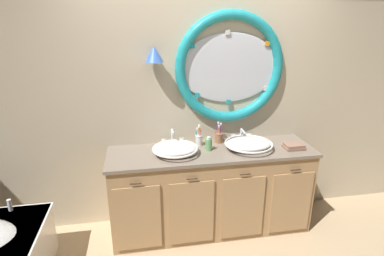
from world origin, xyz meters
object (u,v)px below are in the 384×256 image
toothbrush_holder_right (219,137)px  sink_basin_left (175,149)px  soap_dispenser (209,144)px  toothbrush_holder_left (199,139)px  folded_hand_towel (294,146)px  sink_basin_right (249,144)px

toothbrush_holder_right → sink_basin_left: bearing=-155.6°
sink_basin_left → toothbrush_holder_right: toothbrush_holder_right is taller
toothbrush_holder_right → soap_dispenser: size_ratio=1.50×
toothbrush_holder_right → soap_dispenser: (-0.15, -0.18, 0.01)m
sink_basin_left → toothbrush_holder_right: size_ratio=1.97×
sink_basin_left → toothbrush_holder_left: size_ratio=1.94×
soap_dispenser → toothbrush_holder_left: bearing=116.9°
toothbrush_holder_right → folded_hand_towel: toothbrush_holder_right is taller
sink_basin_right → toothbrush_holder_right: bearing=138.1°
toothbrush_holder_left → toothbrush_holder_right: bearing=11.3°
sink_basin_left → folded_hand_towel: (1.16, -0.07, -0.03)m
soap_dispenser → folded_hand_towel: bearing=-7.6°
toothbrush_holder_left → sink_basin_right: bearing=-20.7°
sink_basin_left → toothbrush_holder_left: toothbrush_holder_left is taller
sink_basin_left → soap_dispenser: (0.33, 0.04, 0.01)m
toothbrush_holder_left → folded_hand_towel: toothbrush_holder_left is taller
sink_basin_right → toothbrush_holder_right: size_ratio=2.14×
toothbrush_holder_left → toothbrush_holder_right: (0.22, 0.04, -0.01)m
toothbrush_holder_right → folded_hand_towel: bearing=-23.0°
soap_dispenser → folded_hand_towel: size_ratio=0.76×
sink_basin_right → soap_dispenser: soap_dispenser is taller
folded_hand_towel → soap_dispenser: bearing=172.4°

